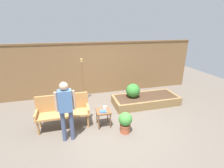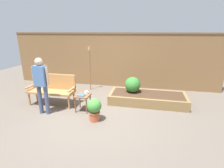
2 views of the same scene
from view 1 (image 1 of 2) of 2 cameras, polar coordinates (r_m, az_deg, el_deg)
name	(u,v)px [view 1 (image 1 of 2)]	position (r m, az deg, el deg)	size (l,w,h in m)	color
ground_plane	(115,126)	(4.90, 0.93, -14.45)	(14.00, 14.00, 0.00)	#60564C
fence_back	(98,68)	(6.80, -5.04, 5.51)	(8.40, 0.14, 2.16)	brown
garden_bench	(63,109)	(4.85, -16.82, -8.31)	(1.44, 0.48, 0.94)	#B77F47
side_table	(103,113)	(4.73, -3.06, -10.19)	(0.40, 0.40, 0.48)	brown
cup_on_table	(105,107)	(4.79, -2.57, -8.09)	(0.13, 0.09, 0.08)	white
book_on_table	(103,111)	(4.63, -3.13, -9.52)	(0.19, 0.16, 0.02)	#38609E
potted_boxwood	(125,121)	(4.48, 4.66, -12.95)	(0.37, 0.37, 0.60)	#B75638
raised_planter_bed	(145,100)	(6.21, 11.64, -5.50)	(2.40, 1.00, 0.30)	olive
shrub_near_bench	(133,91)	(5.92, 7.33, -2.29)	(0.50, 0.50, 0.50)	brown
tiki_torch	(82,73)	(6.05, -10.35, 3.95)	(0.10, 0.10, 1.66)	brown
person_by_bench	(66,107)	(4.06, -15.90, -7.71)	(0.47, 0.20, 1.56)	#475170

